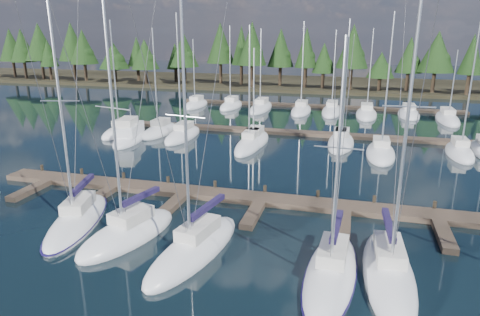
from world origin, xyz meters
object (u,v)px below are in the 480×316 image
(front_sailboat_1, at_px, (78,220))
(front_sailboat_3, at_px, (195,248))
(front_sailboat_4, at_px, (331,273))
(main_dock, at_px, (260,202))
(front_sailboat_5, at_px, (388,272))
(front_sailboat_2, at_px, (128,233))
(motor_yacht_left, at_px, (130,136))

(front_sailboat_1, height_order, front_sailboat_3, front_sailboat_1)
(front_sailboat_4, bearing_deg, main_dock, 123.31)
(front_sailboat_5, bearing_deg, front_sailboat_2, 177.94)
(front_sailboat_1, bearing_deg, main_dock, 30.33)
(front_sailboat_5, bearing_deg, front_sailboat_3, -178.85)
(front_sailboat_1, relative_size, front_sailboat_2, 1.02)
(main_dock, height_order, front_sailboat_3, front_sailboat_3)
(front_sailboat_1, height_order, front_sailboat_5, front_sailboat_5)
(front_sailboat_2, bearing_deg, main_dock, 46.48)
(main_dock, height_order, front_sailboat_5, front_sailboat_5)
(main_dock, height_order, front_sailboat_1, front_sailboat_1)
(front_sailboat_5, bearing_deg, main_dock, 137.81)
(main_dock, relative_size, front_sailboat_1, 2.95)
(front_sailboat_4, height_order, motor_yacht_left, front_sailboat_4)
(front_sailboat_1, distance_m, motor_yacht_left, 22.57)
(front_sailboat_5, relative_size, motor_yacht_left, 1.77)
(motor_yacht_left, bearing_deg, front_sailboat_3, -53.70)
(front_sailboat_1, distance_m, front_sailboat_2, 4.18)
(front_sailboat_4, relative_size, motor_yacht_left, 1.40)
(front_sailboat_2, xyz_separation_m, front_sailboat_4, (12.31, -1.40, -0.02))
(front_sailboat_3, xyz_separation_m, motor_yacht_left, (-16.64, 22.65, 0.19))
(motor_yacht_left, bearing_deg, front_sailboat_2, -61.28)
(front_sailboat_3, distance_m, front_sailboat_5, 10.52)
(front_sailboat_4, distance_m, motor_yacht_left, 33.67)
(front_sailboat_3, distance_m, motor_yacht_left, 28.10)
(front_sailboat_5, bearing_deg, front_sailboat_4, -163.30)
(front_sailboat_1, bearing_deg, motor_yacht_left, 110.46)
(main_dock, bearing_deg, front_sailboat_5, -42.19)
(front_sailboat_2, bearing_deg, front_sailboat_1, 169.71)
(main_dock, bearing_deg, front_sailboat_4, -56.69)
(front_sailboat_2, distance_m, front_sailboat_4, 12.39)
(main_dock, distance_m, front_sailboat_5, 11.37)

